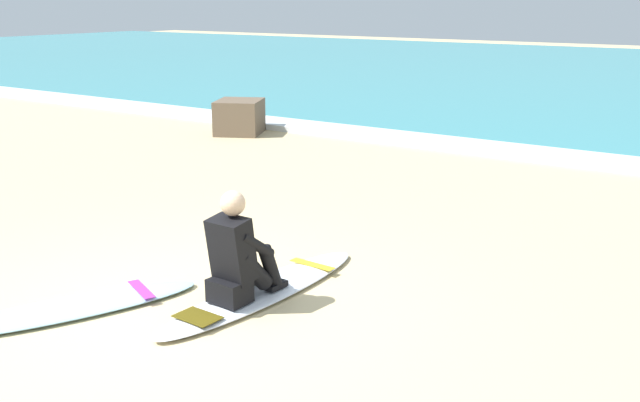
{
  "coord_description": "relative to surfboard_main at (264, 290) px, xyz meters",
  "views": [
    {
      "loc": [
        4.29,
        -3.99,
        2.54
      ],
      "look_at": [
        0.22,
        1.97,
        0.55
      ],
      "focal_mm": 41.62,
      "sensor_mm": 36.0,
      "label": 1
    }
  ],
  "objects": [
    {
      "name": "shoreline_rock",
      "position": [
        -5.4,
        6.05,
        0.29
      ],
      "size": [
        1.15,
        1.19,
        0.65
      ],
      "primitive_type": "cube",
      "rotation": [
        0.0,
        0.0,
        0.46
      ],
      "color": "brown",
      "rests_on": "ground"
    },
    {
      "name": "ground_plane",
      "position": [
        -0.44,
        -0.77,
        -0.04
      ],
      "size": [
        80.0,
        80.0,
        0.0
      ],
      "primitive_type": "plane",
      "color": "#CCB584"
    },
    {
      "name": "breaking_foam",
      "position": [
        -0.44,
        7.11,
        0.02
      ],
      "size": [
        80.0,
        0.9,
        0.11
      ],
      "primitive_type": "cube",
      "color": "white",
      "rests_on": "ground"
    },
    {
      "name": "surfboard_main",
      "position": [
        0.0,
        0.0,
        0.0
      ],
      "size": [
        0.63,
        2.54,
        0.08
      ],
      "color": "silver",
      "rests_on": "ground"
    },
    {
      "name": "surfboard_spare_near",
      "position": [
        -1.1,
        -1.22,
        0.0
      ],
      "size": [
        1.39,
        2.24,
        0.08
      ],
      "color": "#9ED1E5",
      "rests_on": "ground"
    },
    {
      "name": "surfer_seated",
      "position": [
        -0.01,
        -0.31,
        0.4
      ],
      "size": [
        0.38,
        0.71,
        0.95
      ],
      "color": "black",
      "rests_on": "surfboard_main"
    }
  ]
}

